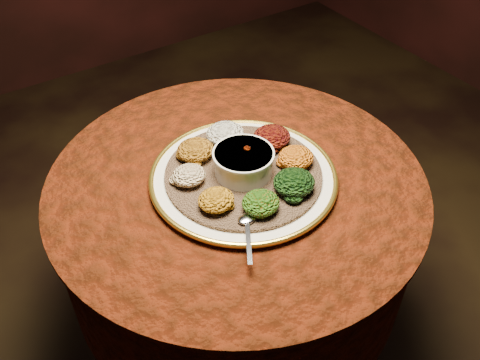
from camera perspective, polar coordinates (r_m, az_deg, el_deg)
table at (r=1.47m, az=-0.35°, el=-5.09°), size 0.96×0.96×0.73m
platter at (r=1.33m, az=0.35°, el=0.31°), size 0.49×0.49×0.02m
injera at (r=1.32m, az=0.36°, el=0.66°), size 0.48×0.48×0.01m
stew_bowl at (r=1.30m, az=0.36°, el=2.03°), size 0.15×0.15×0.06m
spoon at (r=1.19m, az=0.76°, el=-4.55°), size 0.09×0.13×0.01m
portion_ayib at (r=1.40m, az=-1.60°, el=4.96°), size 0.10×0.10×0.05m
portion_kitfo at (r=1.39m, az=3.40°, el=4.61°), size 0.10×0.09×0.05m
portion_tikil at (r=1.34m, az=5.98°, el=2.42°), size 0.09×0.09×0.04m
portion_gomen at (r=1.26m, az=5.79°, el=-0.25°), size 0.10×0.10×0.05m
portion_mixveg at (r=1.21m, az=2.22°, el=-2.45°), size 0.09×0.08×0.04m
portion_kik at (r=1.22m, az=-2.56°, el=-2.15°), size 0.09×0.08×0.04m
portion_timatim at (r=1.29m, az=-5.46°, el=0.50°), size 0.08×0.08×0.04m
portion_shiro at (r=1.36m, az=-4.77°, el=3.21°), size 0.09×0.09×0.05m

